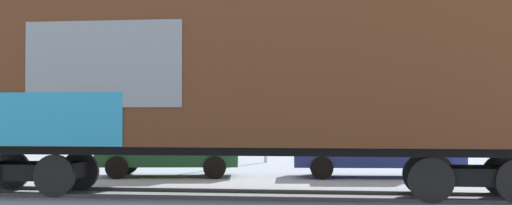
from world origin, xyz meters
TOP-DOWN VIEW (x-y plane):
  - ground_plane at (0.00, 0.00)m, footprint 260.00×260.00m
  - track at (-1.19, 0.01)m, footprint 59.94×6.26m
  - freight_car at (-1.06, -0.00)m, footprint 15.13×4.17m
  - flagpole at (-0.86, 11.12)m, footprint 0.59×1.43m
  - hillside at (-0.03, 73.24)m, footprint 151.17×36.25m
  - parked_car_green at (-3.60, 5.02)m, footprint 4.13×2.16m
  - parked_car_blue at (2.47, 5.08)m, footprint 4.77×1.96m

SIDE VIEW (x-z plane):
  - ground_plane at x=0.00m, z-range 0.00..0.00m
  - track at x=-1.19m, z-range 0.00..0.08m
  - parked_car_blue at x=2.47m, z-range 0.00..1.55m
  - parked_car_green at x=-3.60m, z-range 0.02..1.67m
  - freight_car at x=-1.06m, z-range 0.36..4.93m
  - flagpole at x=-0.86m, z-range 1.14..8.88m
  - hillside at x=-0.03m, z-range -2.26..13.13m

